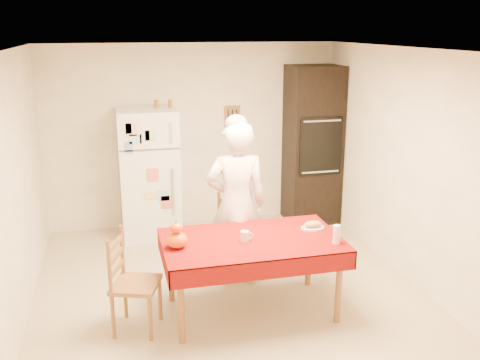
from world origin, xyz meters
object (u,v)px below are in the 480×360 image
object	(u,v)px
coffee_mug	(245,236)
wine_glass	(337,234)
chair_far	(237,231)
oven_cabinet	(312,145)
chair_left	(129,278)
seated_woman	(236,204)
bread_plate	(313,228)
dining_table	(252,246)
pumpkin_lower	(177,240)
refrigerator	(149,174)

from	to	relation	value
coffee_mug	wine_glass	size ratio (longest dim) A/B	0.57
chair_far	coffee_mug	bearing A→B (deg)	-99.64
oven_cabinet	chair_far	size ratio (longest dim) A/B	2.32
chair_left	oven_cabinet	bearing A→B (deg)	-29.20
seated_woman	coffee_mug	world-z (taller)	seated_woman
chair_left	bread_plate	size ratio (longest dim) A/B	3.96
chair_left	bread_plate	distance (m)	1.85
oven_cabinet	dining_table	bearing A→B (deg)	-122.90
wine_glass	chair_left	bearing A→B (deg)	172.79
pumpkin_lower	wine_glass	world-z (taller)	wine_glass
bread_plate	refrigerator	bearing A→B (deg)	123.93
refrigerator	dining_table	distance (m)	2.40
refrigerator	pumpkin_lower	bearing A→B (deg)	-88.28
coffee_mug	oven_cabinet	bearing A→B (deg)	56.17
chair_left	seated_woman	size ratio (longest dim) A/B	0.53
oven_cabinet	bread_plate	distance (m)	2.37
chair_far	bread_plate	distance (m)	0.99
dining_table	bread_plate	world-z (taller)	bread_plate
coffee_mug	chair_left	bearing A→B (deg)	-179.78
dining_table	bread_plate	xyz separation A→B (m)	(0.66, 0.11, 0.08)
oven_cabinet	pumpkin_lower	xyz separation A→B (m)	(-2.21, -2.34, -0.26)
chair_left	coffee_mug	distance (m)	1.13
coffee_mug	pumpkin_lower	world-z (taller)	pumpkin_lower
coffee_mug	seated_woman	bearing A→B (deg)	83.21
oven_cabinet	chair_left	size ratio (longest dim) A/B	2.32
coffee_mug	bread_plate	world-z (taller)	coffee_mug
seated_woman	pumpkin_lower	world-z (taller)	seated_woman
dining_table	seated_woman	distance (m)	0.68
chair_left	pumpkin_lower	world-z (taller)	chair_left
seated_woman	pumpkin_lower	xyz separation A→B (m)	(-0.72, -0.68, -0.06)
chair_left	seated_woman	xyz separation A→B (m)	(1.17, 0.68, 0.39)
refrigerator	pumpkin_lower	world-z (taller)	refrigerator
dining_table	coffee_mug	distance (m)	0.15
coffee_mug	wine_glass	distance (m)	0.86
pumpkin_lower	chair_left	bearing A→B (deg)	-178.94
refrigerator	oven_cabinet	xyz separation A→B (m)	(2.28, 0.05, 0.25)
oven_cabinet	chair_far	xyz separation A→B (m)	(-1.43, -1.45, -0.59)
wine_glass	refrigerator	bearing A→B (deg)	120.96
oven_cabinet	chair_far	distance (m)	2.13
coffee_mug	wine_glass	xyz separation A→B (m)	(0.82, -0.25, 0.04)
seated_woman	chair_left	bearing A→B (deg)	34.58
seated_woman	coffee_mug	bearing A→B (deg)	87.46
pumpkin_lower	wine_glass	distance (m)	1.48
wine_glass	oven_cabinet	bearing A→B (deg)	73.78
chair_left	seated_woman	bearing A→B (deg)	-40.34
seated_woman	wine_glass	size ratio (longest dim) A/B	10.20
dining_table	seated_woman	size ratio (longest dim) A/B	0.95
oven_cabinet	dining_table	distance (m)	2.78
wine_glass	bread_plate	world-z (taller)	wine_glass
chair_far	wine_glass	bearing A→B (deg)	-60.02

